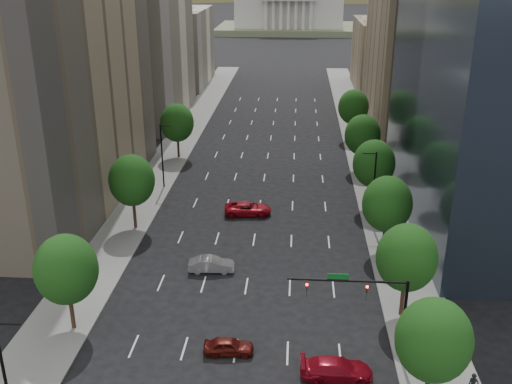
% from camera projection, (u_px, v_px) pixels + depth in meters
% --- Properties ---
extents(sidewalk_left, '(6.00, 200.00, 0.15)m').
position_uv_depth(sidewalk_left, '(141.00, 201.00, 75.67)').
color(sidewalk_left, slate).
rests_on(sidewalk_left, ground).
extents(sidewalk_right, '(6.00, 200.00, 0.15)m').
position_uv_depth(sidewalk_right, '(382.00, 208.00, 73.63)').
color(sidewalk_right, slate).
rests_on(sidewalk_right, ground).
extents(midrise_cream_left, '(14.00, 30.00, 35.00)m').
position_uv_depth(midrise_cream_left, '(142.00, 26.00, 109.63)').
color(midrise_cream_left, beige).
rests_on(midrise_cream_left, ground).
extents(filler_left, '(14.00, 26.00, 18.00)m').
position_uv_depth(filler_left, '(178.00, 47.00, 143.35)').
color(filler_left, beige).
rests_on(filler_left, ground).
extents(parking_tan_right, '(14.00, 30.00, 30.00)m').
position_uv_depth(parking_tan_right, '(414.00, 44.00, 104.49)').
color(parking_tan_right, '#8C7759').
rests_on(parking_tan_right, ground).
extents(filler_right, '(14.00, 26.00, 16.00)m').
position_uv_depth(filler_right, '(386.00, 55.00, 137.65)').
color(filler_right, '#8C7759').
rests_on(filler_right, ground).
extents(tree_right_0, '(5.20, 5.20, 8.39)m').
position_uv_depth(tree_right_0, '(434.00, 340.00, 39.34)').
color(tree_right_0, '#382316').
rests_on(tree_right_0, ground).
extents(tree_right_1, '(5.20, 5.20, 8.75)m').
position_uv_depth(tree_right_1, '(407.00, 258.00, 49.39)').
color(tree_right_1, '#382316').
rests_on(tree_right_1, ground).
extents(tree_right_2, '(5.20, 5.20, 8.61)m').
position_uv_depth(tree_right_2, '(387.00, 204.00, 60.56)').
color(tree_right_2, '#382316').
rests_on(tree_right_2, ground).
extents(tree_right_3, '(5.20, 5.20, 8.89)m').
position_uv_depth(tree_right_3, '(374.00, 164.00, 71.56)').
color(tree_right_3, '#382316').
rests_on(tree_right_3, ground).
extents(tree_right_4, '(5.20, 5.20, 8.46)m').
position_uv_depth(tree_right_4, '(363.00, 135.00, 84.68)').
color(tree_right_4, '#382316').
rests_on(tree_right_4, ground).
extents(tree_right_5, '(5.20, 5.20, 8.75)m').
position_uv_depth(tree_right_5, '(353.00, 107.00, 99.39)').
color(tree_right_5, '#382316').
rests_on(tree_right_5, ground).
extents(tree_left_0, '(5.20, 5.20, 8.75)m').
position_uv_depth(tree_left_0, '(66.00, 269.00, 47.53)').
color(tree_left_0, '#382316').
rests_on(tree_left_0, ground).
extents(tree_left_1, '(5.20, 5.20, 8.97)m').
position_uv_depth(tree_left_1, '(132.00, 180.00, 65.97)').
color(tree_left_1, '#382316').
rests_on(tree_left_1, ground).
extents(tree_left_2, '(5.20, 5.20, 8.68)m').
position_uv_depth(tree_left_2, '(177.00, 123.00, 90.15)').
color(tree_left_2, '#382316').
rests_on(tree_left_2, ground).
extents(streetlight_rn, '(1.70, 0.20, 9.00)m').
position_uv_depth(streetlight_rn, '(373.00, 186.00, 67.36)').
color(streetlight_rn, black).
rests_on(streetlight_rn, ground).
extents(streetlight_ls, '(1.70, 0.20, 9.00)m').
position_uv_depth(streetlight_ls, '(6.00, 377.00, 36.72)').
color(streetlight_ls, black).
rests_on(streetlight_ls, ground).
extents(streetlight_ln, '(1.70, 0.20, 9.00)m').
position_uv_depth(streetlight_ln, '(163.00, 154.00, 78.39)').
color(streetlight_ln, black).
rests_on(streetlight_ln, ground).
extents(traffic_signal, '(9.12, 0.40, 7.38)m').
position_uv_depth(traffic_signal, '(373.00, 301.00, 44.28)').
color(traffic_signal, black).
rests_on(traffic_signal, ground).
extents(capitol, '(60.00, 40.00, 35.20)m').
position_uv_depth(capitol, '(289.00, 11.00, 247.14)').
color(capitol, '#596647').
rests_on(capitol, ground).
extents(foothills, '(720.00, 413.00, 263.00)m').
position_uv_depth(foothills, '(329.00, 30.00, 585.88)').
color(foothills, olive).
rests_on(foothills, ground).
extents(car_red_near, '(5.48, 2.36, 1.57)m').
position_uv_depth(car_red_near, '(337.00, 369.00, 43.61)').
color(car_red_near, maroon).
rests_on(car_red_near, ground).
extents(car_maroon, '(4.09, 1.87, 1.36)m').
position_uv_depth(car_maroon, '(229.00, 346.00, 46.34)').
color(car_maroon, '#4D100C').
rests_on(car_maroon, ground).
extents(car_silver, '(4.70, 1.93, 1.51)m').
position_uv_depth(car_silver, '(211.00, 264.00, 58.56)').
color(car_silver, gray).
rests_on(car_silver, ground).
extents(car_red_far, '(5.95, 3.22, 1.59)m').
position_uv_depth(car_red_far, '(248.00, 209.00, 71.55)').
color(car_red_far, maroon).
rests_on(car_red_far, ground).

